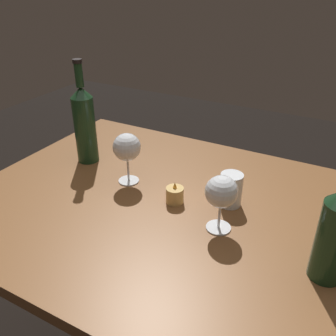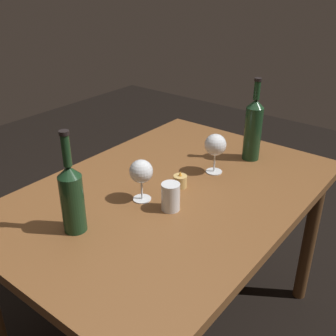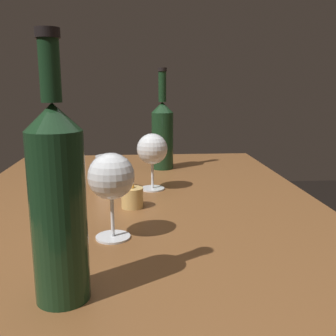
{
  "view_description": "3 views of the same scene",
  "coord_description": "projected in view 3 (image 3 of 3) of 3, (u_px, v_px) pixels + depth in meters",
  "views": [
    {
      "loc": [
        -0.36,
        0.77,
        1.34
      ],
      "look_at": [
        0.05,
        0.02,
        0.87
      ],
      "focal_mm": 38.83,
      "sensor_mm": 36.0,
      "label": 1
    },
    {
      "loc": [
        -1.03,
        -0.8,
        1.5
      ],
      "look_at": [
        -0.03,
        -0.02,
        0.85
      ],
      "focal_mm": 43.0,
      "sensor_mm": 36.0,
      "label": 2
    },
    {
      "loc": [
        0.94,
        0.0,
        1.03
      ],
      "look_at": [
        0.02,
        0.07,
        0.83
      ],
      "focal_mm": 41.89,
      "sensor_mm": 36.0,
      "label": 3
    }
  ],
  "objects": [
    {
      "name": "wine_glass_right",
      "position": [
        111.0,
        178.0,
        0.72
      ],
      "size": [
        0.09,
        0.09,
        0.16
      ],
      "color": "white",
      "rests_on": "dining_table"
    },
    {
      "name": "water_tumbler",
      "position": [
        108.0,
        176.0,
        1.06
      ],
      "size": [
        0.06,
        0.06,
        0.1
      ],
      "color": "white",
      "rests_on": "dining_table"
    },
    {
      "name": "wine_glass_left",
      "position": [
        152.0,
        150.0,
        1.06
      ],
      "size": [
        0.08,
        0.08,
        0.16
      ],
      "color": "white",
      "rests_on": "dining_table"
    },
    {
      "name": "dining_table",
      "position": [
        139.0,
        236.0,
        0.99
      ],
      "size": [
        1.3,
        0.9,
        0.74
      ],
      "color": "brown",
      "rests_on": "ground"
    },
    {
      "name": "wine_bottle",
      "position": [
        162.0,
        133.0,
        1.33
      ],
      "size": [
        0.07,
        0.07,
        0.34
      ],
      "color": "#19381E",
      "rests_on": "dining_table"
    },
    {
      "name": "wine_bottle_second",
      "position": [
        57.0,
        200.0,
        0.51
      ],
      "size": [
        0.07,
        0.07,
        0.35
      ],
      "color": "#19381E",
      "rests_on": "dining_table"
    },
    {
      "name": "votive_candle",
      "position": [
        132.0,
        198.0,
        0.92
      ],
      "size": [
        0.05,
        0.05,
        0.07
      ],
      "color": "#DBB266",
      "rests_on": "dining_table"
    }
  ]
}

